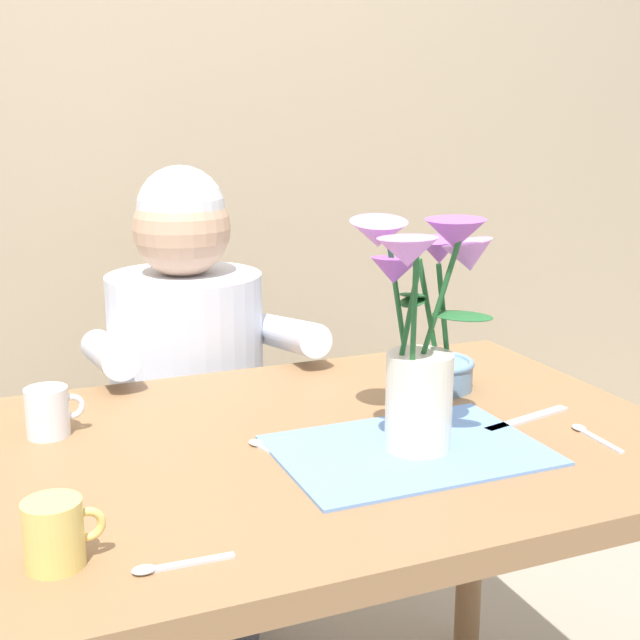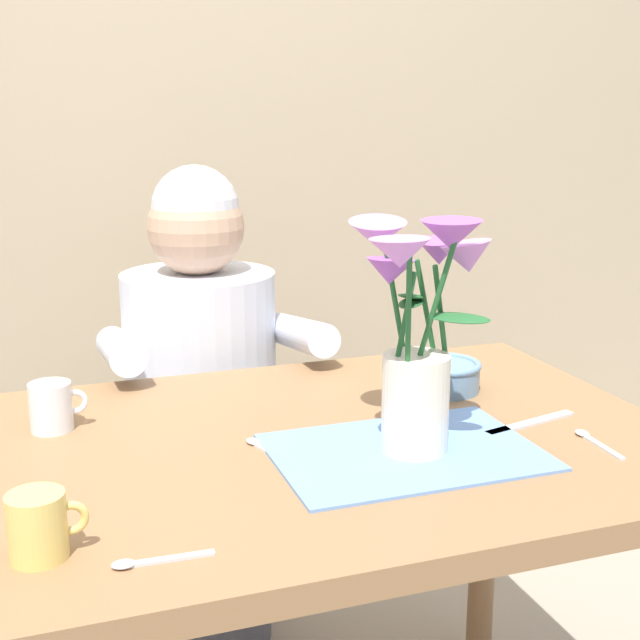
{
  "view_description": "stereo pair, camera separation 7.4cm",
  "coord_description": "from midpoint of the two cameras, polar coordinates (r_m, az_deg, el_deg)",
  "views": [
    {
      "loc": [
        -0.46,
        -1.17,
        1.25
      ],
      "look_at": [
        0.04,
        0.05,
        0.92
      ],
      "focal_mm": 47.51,
      "sensor_mm": 36.0,
      "label": 1
    },
    {
      "loc": [
        -0.39,
        -1.19,
        1.25
      ],
      "look_at": [
        0.04,
        0.05,
        0.92
      ],
      "focal_mm": 47.51,
      "sensor_mm": 36.0,
      "label": 2
    }
  ],
  "objects": [
    {
      "name": "flower_vase",
      "position": [
        1.26,
        5.18,
        -0.38
      ],
      "size": [
        0.26,
        0.28,
        0.36
      ],
      "color": "silver",
      "rests_on": "dining_table"
    },
    {
      "name": "spoon_0",
      "position": [
        1.32,
        -5.3,
        -8.61
      ],
      "size": [
        0.05,
        0.12,
        0.01
      ],
      "color": "silver",
      "rests_on": "dining_table"
    },
    {
      "name": "striped_placemat",
      "position": [
        1.31,
        4.37,
        -8.74
      ],
      "size": [
        0.4,
        0.28,
        0.0
      ],
      "primitive_type": "cube",
      "color": "#6B93D1",
      "rests_on": "dining_table"
    },
    {
      "name": "dining_table",
      "position": [
        1.39,
        -2.39,
        -11.78
      ],
      "size": [
        1.2,
        0.8,
        0.74
      ],
      "color": "olive",
      "rests_on": "ground_plane"
    },
    {
      "name": "ceramic_bowl",
      "position": [
        1.59,
        6.61,
        -3.55
      ],
      "size": [
        0.14,
        0.14,
        0.06
      ],
      "color": "#6689A8",
      "rests_on": "dining_table"
    },
    {
      "name": "wood_panel_backdrop",
      "position": [
        2.27,
        -12.01,
        13.73
      ],
      "size": [
        4.0,
        0.1,
        2.5
      ],
      "primitive_type": "cube",
      "color": "tan",
      "rests_on": "ground_plane"
    },
    {
      "name": "dinner_knife",
      "position": [
        1.46,
        12.36,
        -6.53
      ],
      "size": [
        0.19,
        0.06,
        0.0
      ],
      "primitive_type": "cube",
      "rotation": [
        0.0,
        0.0,
        0.23
      ],
      "color": "silver",
      "rests_on": "dining_table"
    },
    {
      "name": "spoon_2",
      "position": [
        1.42,
        16.25,
        -7.38
      ],
      "size": [
        0.02,
        0.12,
        0.01
      ],
      "color": "silver",
      "rests_on": "dining_table"
    },
    {
      "name": "seated_person",
      "position": [
        1.96,
        -9.85,
        -6.71
      ],
      "size": [
        0.45,
        0.47,
        1.14
      ],
      "rotation": [
        0.0,
        0.0,
        -0.0
      ],
      "color": "#4C4C56",
      "rests_on": "ground_plane"
    },
    {
      "name": "coffee_cup",
      "position": [
        1.05,
        -19.42,
        -13.42
      ],
      "size": [
        0.09,
        0.07,
        0.08
      ],
      "color": "#E5C666",
      "rests_on": "dining_table"
    },
    {
      "name": "spoon_1",
      "position": [
        1.02,
        -12.42,
        -15.93
      ],
      "size": [
        0.12,
        0.02,
        0.01
      ],
      "color": "silver",
      "rests_on": "dining_table"
    },
    {
      "name": "tea_cup",
      "position": [
        1.43,
        -19.25,
        -5.87
      ],
      "size": [
        0.09,
        0.07,
        0.08
      ],
      "color": "silver",
      "rests_on": "dining_table"
    }
  ]
}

